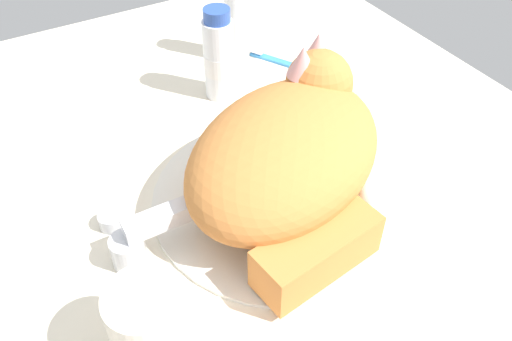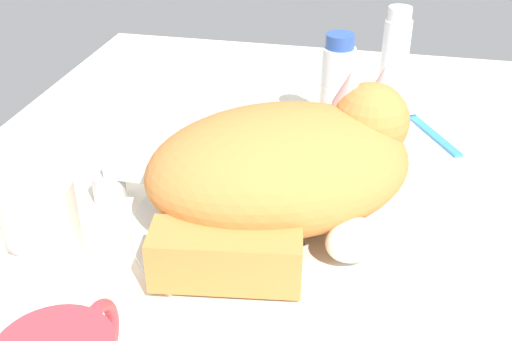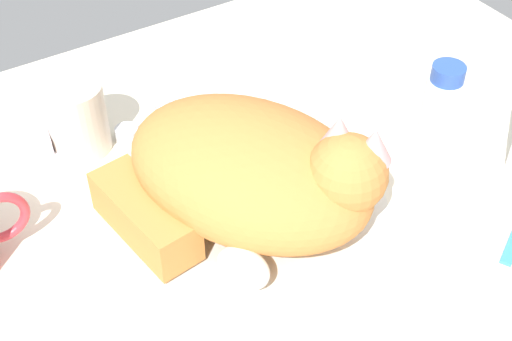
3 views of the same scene
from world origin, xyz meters
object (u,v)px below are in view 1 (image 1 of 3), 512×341
Objects in this scene: cat at (291,151)px; toothpaste_bottle at (219,57)px; toothbrush at (283,61)px; rinse_cup at (150,327)px; faucet at (138,244)px; mouthwash_bottle at (237,17)px.

cat reaches higher than toothpaste_bottle.
toothbrush is at bearing -30.90° from cat.
faucet is at bearing -13.86° from rinse_cup.
cat is 2.60× the size of toothbrush.
mouthwash_bottle is at bearing 45.42° from toothbrush.
rinse_cup is 0.59× the size of mouthwash_bottle.
rinse_cup is 51.86cm from mouthwash_bottle.
cat reaches higher than mouthwash_bottle.
cat is 24.09cm from rinse_cup.
rinse_cup is (-11.00, 2.71, 2.10)cm from faucet.
mouthwash_bottle is at bearing -17.76° from cat.
mouthwash_bottle is at bearing -42.41° from toothpaste_bottle.
cat is 2.41× the size of toothpaste_bottle.
rinse_cup is 41.44cm from toothpaste_bottle.
toothbrush is at bearing -53.16° from faucet.
toothpaste_bottle reaches higher than faucet.
cat is 22.90cm from toothpaste_bottle.
toothpaste_bottle is 1.08× the size of toothbrush.
mouthwash_bottle is (30.46, -28.33, 4.70)cm from faucet.
toothbrush is (-5.25, -5.33, -6.53)cm from mouthwash_bottle.
toothpaste_bottle is 13.86cm from toothbrush.
cat reaches higher than faucet.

